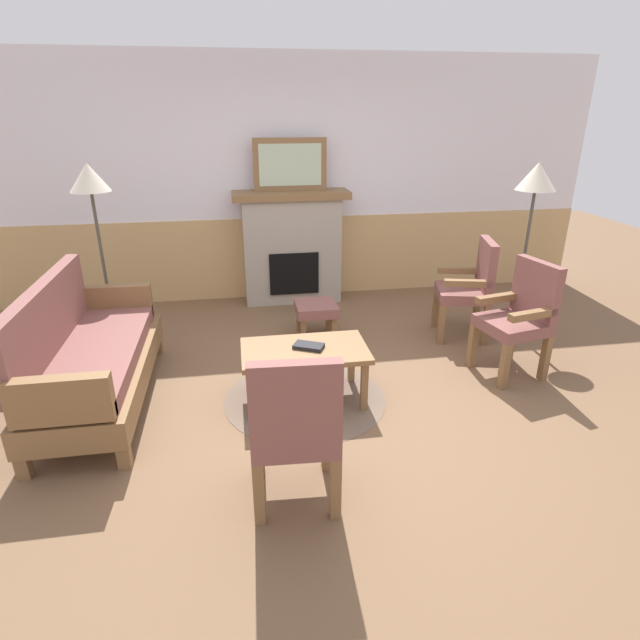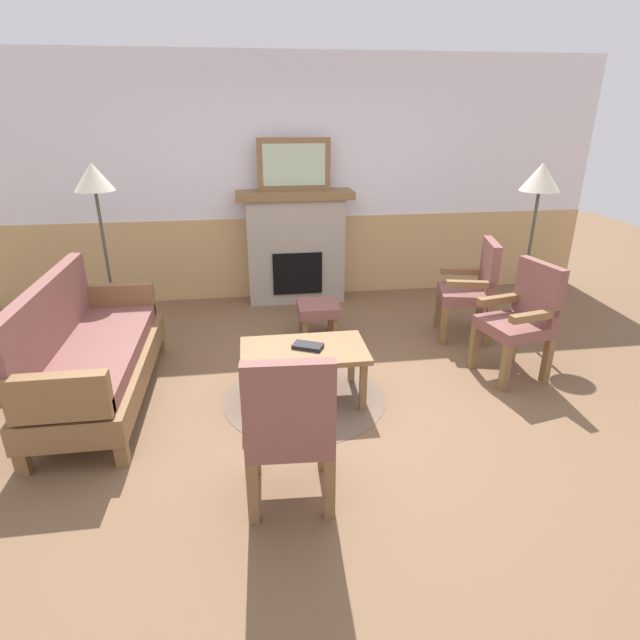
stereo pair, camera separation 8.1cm
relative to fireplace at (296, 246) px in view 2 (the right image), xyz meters
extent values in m
plane|color=brown|center=(0.00, -2.35, -0.65)|extent=(14.00, 14.00, 0.00)
cube|color=white|center=(0.00, 0.25, 0.70)|extent=(7.20, 0.12, 2.70)
cube|color=tan|center=(0.00, 0.18, -0.18)|extent=(7.20, 0.02, 0.95)
cube|color=#A39989|center=(0.00, 0.00, -0.05)|extent=(1.10, 0.36, 1.20)
cube|color=black|center=(0.00, -0.19, -0.27)|extent=(0.56, 0.02, 0.48)
cube|color=brown|center=(0.00, 0.00, 0.59)|extent=(1.30, 0.44, 0.08)
cube|color=brown|center=(0.00, 0.00, 0.91)|extent=(0.80, 0.03, 0.56)
cube|color=#B2C6A8|center=(0.00, -0.02, 0.91)|extent=(0.68, 0.01, 0.44)
cube|color=brown|center=(-1.42, -2.91, -0.57)|extent=(0.08, 0.08, 0.16)
cube|color=brown|center=(-1.42, -1.23, -0.57)|extent=(0.08, 0.08, 0.16)
cube|color=brown|center=(-2.02, -2.91, -0.57)|extent=(0.08, 0.08, 0.16)
cube|color=brown|center=(-2.02, -1.23, -0.57)|extent=(0.08, 0.08, 0.16)
cube|color=brown|center=(-1.72, -2.07, -0.39)|extent=(0.70, 1.80, 0.20)
cube|color=brown|center=(-1.72, -2.07, -0.23)|extent=(0.60, 1.70, 0.12)
cube|color=brown|center=(-2.02, -2.07, 0.08)|extent=(0.10, 1.70, 0.50)
cube|color=brown|center=(-1.72, -2.92, -0.12)|extent=(0.60, 0.10, 0.30)
cube|color=brown|center=(-1.72, -1.22, -0.12)|extent=(0.60, 0.10, 0.30)
cube|color=brown|center=(-0.58, -2.49, -0.45)|extent=(0.05, 0.05, 0.40)
cube|color=brown|center=(0.26, -2.49, -0.45)|extent=(0.05, 0.05, 0.40)
cube|color=brown|center=(-0.58, -2.05, -0.45)|extent=(0.05, 0.05, 0.40)
cube|color=brown|center=(0.26, -2.05, -0.45)|extent=(0.05, 0.05, 0.40)
cube|color=brown|center=(-0.16, -2.27, -0.23)|extent=(0.96, 0.56, 0.04)
cylinder|color=brown|center=(-0.16, -2.27, -0.65)|extent=(1.28, 1.28, 0.01)
cube|color=black|center=(-0.13, -2.27, -0.20)|extent=(0.26, 0.21, 0.03)
cube|color=brown|center=(-0.04, -1.27, -0.52)|extent=(0.05, 0.05, 0.26)
cube|color=brown|center=(0.26, -1.27, -0.52)|extent=(0.05, 0.05, 0.26)
cube|color=brown|center=(-0.04, -0.97, -0.52)|extent=(0.05, 0.05, 0.26)
cube|color=brown|center=(0.26, -0.97, -0.52)|extent=(0.05, 0.05, 0.26)
cube|color=brown|center=(0.11, -1.12, -0.34)|extent=(0.40, 0.40, 0.10)
cube|color=brown|center=(1.45, -2.38, -0.45)|extent=(0.07, 0.07, 0.40)
cube|color=brown|center=(1.36, -1.96, -0.45)|extent=(0.07, 0.07, 0.40)
cube|color=brown|center=(1.86, -2.29, -0.45)|extent=(0.07, 0.07, 0.40)
cube|color=brown|center=(1.77, -1.88, -0.45)|extent=(0.07, 0.07, 0.40)
cube|color=brown|center=(1.61, -2.13, -0.20)|extent=(0.57, 0.57, 0.10)
cube|color=brown|center=(1.81, -2.09, 0.09)|extent=(0.18, 0.49, 0.48)
cube|color=brown|center=(1.65, -2.33, -0.03)|extent=(0.44, 0.16, 0.06)
cube|color=brown|center=(1.57, -1.93, -0.03)|extent=(0.44, 0.16, 0.06)
cube|color=brown|center=(1.28, -1.46, -0.45)|extent=(0.07, 0.07, 0.40)
cube|color=brown|center=(1.38, -1.05, -0.45)|extent=(0.07, 0.07, 0.40)
cube|color=brown|center=(1.68, -1.56, -0.45)|extent=(0.07, 0.07, 0.40)
cube|color=brown|center=(1.78, -1.15, -0.45)|extent=(0.07, 0.07, 0.40)
cube|color=brown|center=(1.53, -1.31, -0.20)|extent=(0.58, 0.58, 0.10)
cube|color=brown|center=(1.72, -1.35, 0.09)|extent=(0.19, 0.49, 0.48)
cube|color=brown|center=(1.48, -1.51, -0.03)|extent=(0.44, 0.17, 0.06)
cube|color=brown|center=(1.58, -1.11, -0.03)|extent=(0.44, 0.17, 0.06)
cube|color=brown|center=(-0.57, -3.11, -0.45)|extent=(0.06, 0.06, 0.40)
cube|color=brown|center=(-0.15, -3.14, -0.45)|extent=(0.06, 0.06, 0.40)
cube|color=brown|center=(-0.59, -3.53, -0.45)|extent=(0.06, 0.06, 0.40)
cube|color=brown|center=(-0.17, -3.56, -0.45)|extent=(0.06, 0.06, 0.40)
cube|color=brown|center=(-0.37, -3.33, -0.20)|extent=(0.51, 0.51, 0.10)
cube|color=brown|center=(-0.38, -3.53, 0.09)|extent=(0.48, 0.11, 0.48)
cube|color=brown|center=(-0.57, -3.32, -0.03)|extent=(0.09, 0.44, 0.06)
cube|color=brown|center=(-0.16, -3.35, -0.03)|extent=(0.09, 0.44, 0.06)
cylinder|color=#332D28|center=(-1.90, -0.74, -0.64)|extent=(0.24, 0.24, 0.03)
cylinder|color=#4C473D|center=(-1.90, -0.74, 0.08)|extent=(0.03, 0.03, 1.40)
cone|color=silver|center=(-1.90, -0.74, 0.90)|extent=(0.36, 0.36, 0.25)
cylinder|color=#332D28|center=(2.12, -1.33, -0.64)|extent=(0.24, 0.24, 0.03)
cylinder|color=#4C473D|center=(2.12, -1.33, 0.08)|extent=(0.03, 0.03, 1.40)
cone|color=silver|center=(2.12, -1.33, 0.90)|extent=(0.36, 0.36, 0.25)
camera|label=1|loc=(-0.62, -5.76, 1.48)|focal=28.76mm
camera|label=2|loc=(-0.54, -5.77, 1.48)|focal=28.76mm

